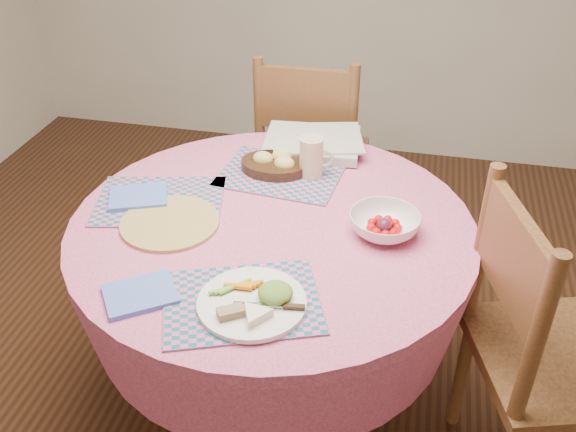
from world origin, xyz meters
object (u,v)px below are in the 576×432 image
latte_mug (312,157)px  fruit_bowl (384,224)px  dining_table (273,272)px  bread_bowl (275,163)px  dinner_plate (254,302)px  chair_back (310,155)px  wicker_trivet (170,223)px  chair_right (541,349)px

latte_mug → fruit_bowl: (0.27, -0.29, -0.04)m
dining_table → bread_bowl: (-0.06, 0.30, 0.23)m
dinner_plate → bread_bowl: size_ratio=1.22×
chair_back → dinner_plate: (0.10, -1.27, 0.25)m
dining_table → latte_mug: 0.41m
dinner_plate → wicker_trivet: bearing=138.3°
dining_table → dinner_plate: size_ratio=4.43×
wicker_trivet → dinner_plate: (0.35, -0.31, 0.02)m
bread_bowl → dinner_plate: bearing=-80.7°
chair_right → dining_table: bearing=63.0°
wicker_trivet → bread_bowl: (0.23, 0.38, 0.03)m
chair_right → dinner_plate: size_ratio=3.65×
dining_table → fruit_bowl: fruit_bowl is taller
chair_right → chair_back: size_ratio=1.03×
dining_table → fruit_bowl: size_ratio=5.82×
chair_right → bread_bowl: bearing=45.9°
chair_right → fruit_bowl: (-0.48, 0.16, 0.25)m
chair_back → dinner_plate: size_ratio=3.55×
fruit_bowl → bread_bowl: bearing=144.3°
chair_right → latte_mug: chair_right is taller
latte_mug → dinner_plate: bearing=-91.3°
dining_table → fruit_bowl: bearing=2.8°
bread_bowl → wicker_trivet: bearing=-121.3°
chair_back → fruit_bowl: bearing=113.4°
dining_table → chair_back: chair_back is taller
wicker_trivet → chair_back: bearing=75.3°
dining_table → chair_right: size_ratio=1.21×
fruit_bowl → chair_right: bearing=-18.2°
dinner_plate → chair_back: bearing=94.3°
chair_right → latte_mug: size_ratio=7.53×
chair_right → latte_mug: 0.92m
dining_table → wicker_trivet: wicker_trivet is taller
wicker_trivet → bread_bowl: bearing=58.7°
chair_right → wicker_trivet: bearing=69.6°
chair_back → wicker_trivet: (-0.25, -0.96, 0.24)m
dining_table → chair_right: chair_right is taller
bread_bowl → chair_back: bearing=88.3°
latte_mug → fruit_bowl: size_ratio=0.64×
chair_right → fruit_bowl: bearing=54.5°
dining_table → dinner_plate: bearing=-82.8°
wicker_trivet → dinner_plate: size_ratio=1.07×
chair_right → chair_back: chair_right is taller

